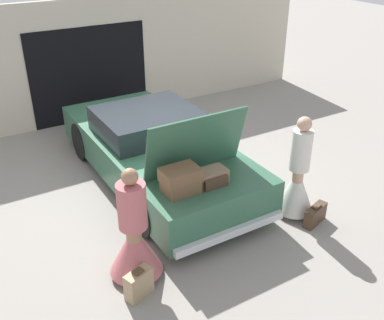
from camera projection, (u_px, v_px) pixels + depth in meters
The scene contains 7 objects.
ground_plane at pixel (157, 177), 8.46m from camera, with size 40.00×40.00×0.00m, color gray.
garage_wall_back at pixel (88, 62), 10.40m from camera, with size 12.00×0.14×2.80m.
car at pixel (155, 150), 8.18m from camera, with size 2.02×4.84×1.79m.
person_left at pixel (134, 240), 5.88m from camera, with size 0.72×0.72×1.65m.
person_right at pixel (297, 181), 7.14m from camera, with size 0.60×0.60×1.72m.
suitcase_beside_left_person at pixel (139, 284), 5.71m from camera, with size 0.41×0.28×0.42m.
suitcase_beside_right_person at pixel (315, 215), 7.12m from camera, with size 0.50×0.29×0.33m.
Camera 1 is at (-3.17, -6.62, 4.28)m, focal length 42.00 mm.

